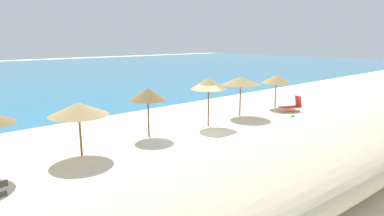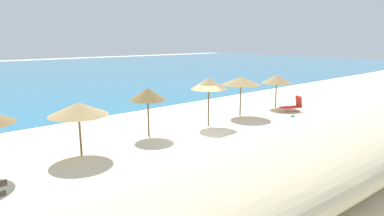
# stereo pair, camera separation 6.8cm
# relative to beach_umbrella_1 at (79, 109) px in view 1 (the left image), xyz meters

# --- Properties ---
(ground_plane) EXTENTS (160.00, 160.00, 0.00)m
(ground_plane) POSITION_rel_beach_umbrella_1_xyz_m (6.61, -0.94, -2.12)
(ground_plane) COLOR beige
(sea_water) EXTENTS (160.00, 68.32, 0.01)m
(sea_water) POSITION_rel_beach_umbrella_1_xyz_m (6.61, 40.53, -2.12)
(sea_water) COLOR teal
(sea_water) RESTS_ON ground_plane
(dune_ridge) EXTENTS (44.03, 6.79, 2.09)m
(dune_ridge) POSITION_rel_beach_umbrella_1_xyz_m (9.94, -8.24, -1.08)
(dune_ridge) COLOR beige
(dune_ridge) RESTS_ON ground_plane
(beach_umbrella_1) EXTENTS (2.57, 2.57, 2.41)m
(beach_umbrella_1) POSITION_rel_beach_umbrella_1_xyz_m (0.00, 0.00, 0.00)
(beach_umbrella_1) COLOR brown
(beach_umbrella_1) RESTS_ON ground_plane
(beach_umbrella_2) EXTENTS (1.97, 1.97, 2.61)m
(beach_umbrella_2) POSITION_rel_beach_umbrella_1_xyz_m (3.96, 0.53, 0.15)
(beach_umbrella_2) COLOR brown
(beach_umbrella_2) RESTS_ON ground_plane
(beach_umbrella_3) EXTENTS (2.18, 2.18, 2.90)m
(beach_umbrella_3) POSITION_rel_beach_umbrella_1_xyz_m (7.88, -0.01, 0.43)
(beach_umbrella_3) COLOR brown
(beach_umbrella_3) RESTS_ON ground_plane
(beach_umbrella_4) EXTENTS (2.60, 2.60, 2.65)m
(beach_umbrella_4) POSITION_rel_beach_umbrella_1_xyz_m (11.33, 0.44, 0.26)
(beach_umbrella_4) COLOR brown
(beach_umbrella_4) RESTS_ON ground_plane
(beach_umbrella_5) EXTENTS (2.21, 2.21, 2.49)m
(beach_umbrella_5) POSITION_rel_beach_umbrella_1_xyz_m (15.46, 0.46, 0.05)
(beach_umbrella_5) COLOR brown
(beach_umbrella_5) RESTS_ON ground_plane
(lounge_chair_1) EXTENTS (1.69, 1.20, 1.11)m
(lounge_chair_1) POSITION_rel_beach_umbrella_1_xyz_m (15.23, -1.17, -1.69)
(lounge_chair_1) COLOR red
(lounge_chair_1) RESTS_ON ground_plane
(beach_ball) EXTENTS (0.30, 0.30, 0.30)m
(beach_ball) POSITION_rel_beach_umbrella_1_xyz_m (13.12, -2.50, -1.97)
(beach_ball) COLOR green
(beach_ball) RESTS_ON ground_plane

